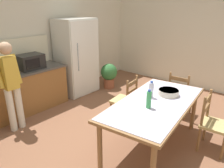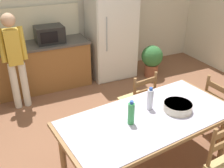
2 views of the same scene
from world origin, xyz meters
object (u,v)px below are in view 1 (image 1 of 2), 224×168
(chair_side_near_right, at_px, (213,124))
(potted_plant, at_px, (109,74))
(refrigerator, at_px, (77,57))
(dining_table, at_px, (155,106))
(chair_head_end, at_px, (180,95))
(person_at_counter, at_px, (11,83))
(bottle_near_centre, at_px, (149,100))
(chair_side_far_right, at_px, (125,100))
(microwave, at_px, (30,62))
(serving_bowl, at_px, (169,92))
(bottle_off_centre, at_px, (151,90))

(chair_side_near_right, height_order, potted_plant, chair_side_near_right)
(refrigerator, distance_m, dining_table, 2.79)
(chair_head_end, height_order, person_at_counter, person_at_counter)
(dining_table, height_order, bottle_near_centre, bottle_near_centre)
(refrigerator, relative_size, chair_side_far_right, 2.02)
(bottle_near_centre, relative_size, chair_side_near_right, 0.30)
(microwave, distance_m, serving_bowl, 2.83)
(chair_side_near_right, relative_size, potted_plant, 1.36)
(serving_bowl, height_order, chair_side_near_right, chair_side_near_right)
(bottle_off_centre, height_order, potted_plant, bottle_off_centre)
(chair_side_far_right, distance_m, potted_plant, 1.84)
(dining_table, distance_m, chair_side_far_right, 0.93)
(chair_side_near_right, height_order, person_at_counter, person_at_counter)
(microwave, relative_size, bottle_near_centre, 1.85)
(serving_bowl, distance_m, chair_side_near_right, 0.81)
(refrigerator, height_order, chair_side_near_right, refrigerator)
(chair_head_end, bearing_deg, person_at_counter, 46.80)
(microwave, xyz_separation_m, chair_side_far_right, (0.78, -1.87, -0.59))
(refrigerator, bearing_deg, chair_side_far_right, -103.54)
(serving_bowl, bearing_deg, bottle_off_centre, 148.53)
(chair_side_near_right, bearing_deg, potted_plant, 66.60)
(bottle_off_centre, bearing_deg, chair_side_far_right, 68.33)
(bottle_near_centre, height_order, chair_side_near_right, bottle_near_centre)
(chair_side_far_right, bearing_deg, person_at_counter, -50.45)
(bottle_off_centre, xyz_separation_m, chair_side_far_right, (0.27, 0.69, -0.47))
(chair_head_end, xyz_separation_m, chair_side_near_right, (-0.74, -0.86, 0.00))
(refrigerator, distance_m, person_at_counter, 1.98)
(person_at_counter, bearing_deg, chair_head_end, -130.23)
(microwave, bearing_deg, chair_head_end, -56.22)
(microwave, distance_m, dining_table, 2.74)
(chair_side_near_right, bearing_deg, bottle_off_centre, 112.87)
(chair_head_end, relative_size, person_at_counter, 0.58)
(microwave, xyz_separation_m, chair_head_end, (1.70, -2.54, -0.59))
(chair_head_end, xyz_separation_m, potted_plant, (0.25, 2.09, -0.06))
(microwave, distance_m, bottle_near_centre, 2.72)
(refrigerator, xyz_separation_m, dining_table, (-0.80, -2.66, -0.21))
(bottle_off_centre, distance_m, serving_bowl, 0.32)
(refrigerator, bearing_deg, bottle_off_centre, -105.81)
(bottle_near_centre, relative_size, chair_head_end, 0.30)
(bottle_near_centre, bearing_deg, serving_bowl, -0.56)
(chair_head_end, bearing_deg, bottle_off_centre, 87.70)
(serving_bowl, distance_m, potted_plant, 2.59)
(microwave, height_order, chair_side_near_right, microwave)
(bottle_off_centre, relative_size, chair_head_end, 0.30)
(chair_head_end, distance_m, potted_plant, 2.11)
(chair_side_far_right, height_order, potted_plant, chair_side_far_right)
(refrigerator, relative_size, potted_plant, 2.75)
(serving_bowl, bearing_deg, chair_side_near_right, -75.52)
(microwave, bearing_deg, refrigerator, -0.88)
(refrigerator, height_order, potted_plant, refrigerator)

